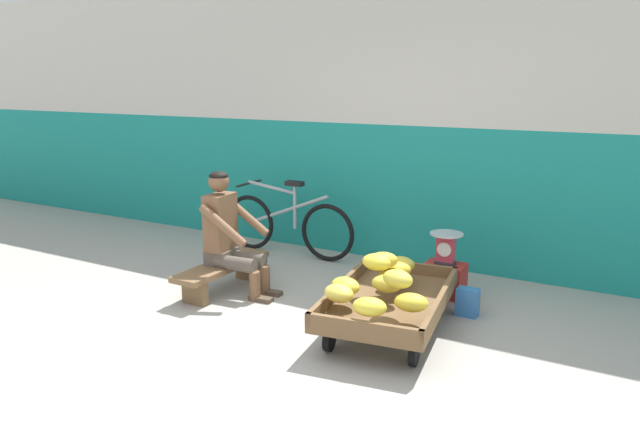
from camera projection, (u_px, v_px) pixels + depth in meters
The scene contains 10 objects.
ground_plane at pixel (250, 361), 4.20m from camera, with size 80.00×80.00×0.00m, color #A39E93.
back_wall at pixel (406, 120), 6.29m from camera, with size 16.00×0.30×3.05m.
banana_cart at pixel (389, 302), 4.66m from camera, with size 1.03×1.54×0.36m.
banana_pile at pixel (382, 280), 4.52m from camera, with size 0.83×1.22×0.26m.
low_bench at pixel (222, 271), 5.55m from camera, with size 0.32×1.10×0.27m.
vendor_seated at pixel (229, 234), 5.43m from camera, with size 0.70×0.52×1.14m.
plastic_crate at pixel (444, 279), 5.45m from camera, with size 0.36×0.28×0.30m.
weighing_scale at pixel (446, 248), 5.38m from camera, with size 0.30×0.30×0.29m.
bicycle_near_left at pixel (287, 224), 6.66m from camera, with size 1.66×0.48×0.86m.
shopping_bag at pixel (468, 302), 4.98m from camera, with size 0.18×0.12×0.24m, color #3370B7.
Camera 1 is at (2.32, -3.12, 1.96)m, focal length 33.26 mm.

